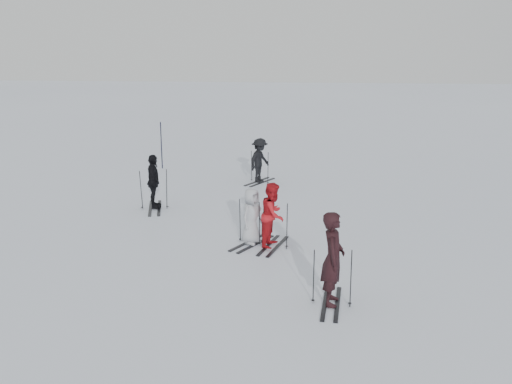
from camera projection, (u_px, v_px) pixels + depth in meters
ground at (252, 235)px, 16.12m from camera, size 120.00×120.00×0.00m
skier_near_dark at (333, 260)px, 11.66m from camera, size 0.53×0.76×1.98m
skier_red at (273, 216)px, 15.03m from camera, size 0.84×0.97×1.72m
skier_grey at (252, 217)px, 15.25m from camera, size 0.78×0.88×1.52m
skier_uphill_left at (154, 182)px, 18.43m from camera, size 0.67×1.11×1.77m
skier_uphill_far at (260, 161)px, 21.89m from camera, size 1.07×1.26×1.69m
skis_near_dark at (332, 276)px, 11.76m from camera, size 1.78×1.04×1.25m
skis_red at (273, 224)px, 15.09m from camera, size 1.90×1.32×1.26m
skis_grey at (252, 222)px, 15.28m from camera, size 1.95×1.63×1.26m
skis_uphill_left at (154, 189)px, 18.49m from camera, size 2.02×1.39×1.34m
skis_uphill_far at (260, 166)px, 21.95m from camera, size 1.94×1.62×1.25m
piste_marker at (161, 145)px, 24.24m from camera, size 0.05×0.05×2.00m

